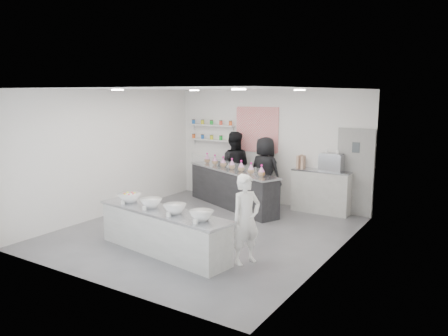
% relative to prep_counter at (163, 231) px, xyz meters
% --- Properties ---
extents(floor, '(6.00, 6.00, 0.00)m').
position_rel_prep_counter_xyz_m(floor, '(-0.04, 1.41, -0.40)').
color(floor, '#515156').
rests_on(floor, ground).
extents(ceiling, '(6.00, 6.00, 0.00)m').
position_rel_prep_counter_xyz_m(ceiling, '(-0.04, 1.41, 2.60)').
color(ceiling, white).
rests_on(ceiling, floor).
extents(back_wall, '(5.50, 0.00, 5.50)m').
position_rel_prep_counter_xyz_m(back_wall, '(-0.04, 4.41, 1.10)').
color(back_wall, white).
rests_on(back_wall, floor).
extents(left_wall, '(0.00, 6.00, 6.00)m').
position_rel_prep_counter_xyz_m(left_wall, '(-2.79, 1.41, 1.10)').
color(left_wall, white).
rests_on(left_wall, floor).
extents(right_wall, '(0.00, 6.00, 6.00)m').
position_rel_prep_counter_xyz_m(right_wall, '(2.71, 1.41, 1.10)').
color(right_wall, white).
rests_on(right_wall, floor).
extents(back_door, '(0.88, 0.04, 2.10)m').
position_rel_prep_counter_xyz_m(back_door, '(2.26, 4.38, 0.65)').
color(back_door, gray).
rests_on(back_door, floor).
extents(pattern_panel, '(1.25, 0.03, 1.20)m').
position_rel_prep_counter_xyz_m(pattern_panel, '(-0.39, 4.38, 1.55)').
color(pattern_panel, '#ED3238').
rests_on(pattern_panel, back_wall).
extents(jar_shelf_lower, '(1.45, 0.22, 0.04)m').
position_rel_prep_counter_xyz_m(jar_shelf_lower, '(-1.79, 4.31, 1.20)').
color(jar_shelf_lower, silver).
rests_on(jar_shelf_lower, back_wall).
extents(jar_shelf_upper, '(1.45, 0.22, 0.04)m').
position_rel_prep_counter_xyz_m(jar_shelf_upper, '(-1.79, 4.31, 1.62)').
color(jar_shelf_upper, silver).
rests_on(jar_shelf_upper, back_wall).
extents(preserve_jars, '(1.45, 0.10, 0.56)m').
position_rel_prep_counter_xyz_m(preserve_jars, '(-1.79, 4.29, 1.48)').
color(preserve_jars, '#DF571F').
rests_on(preserve_jars, jar_shelf_lower).
extents(downlight_0, '(0.24, 0.24, 0.02)m').
position_rel_prep_counter_xyz_m(downlight_0, '(-1.44, 0.41, 2.58)').
color(downlight_0, white).
rests_on(downlight_0, ceiling).
extents(downlight_1, '(0.24, 0.24, 0.02)m').
position_rel_prep_counter_xyz_m(downlight_1, '(1.36, 0.41, 2.58)').
color(downlight_1, white).
rests_on(downlight_1, ceiling).
extents(downlight_2, '(0.24, 0.24, 0.02)m').
position_rel_prep_counter_xyz_m(downlight_2, '(-1.44, 3.01, 2.58)').
color(downlight_2, white).
rests_on(downlight_2, ceiling).
extents(downlight_3, '(0.24, 0.24, 0.02)m').
position_rel_prep_counter_xyz_m(downlight_3, '(1.36, 3.01, 2.58)').
color(downlight_3, white).
rests_on(downlight_3, ceiling).
extents(prep_counter, '(3.02, 1.10, 0.80)m').
position_rel_prep_counter_xyz_m(prep_counter, '(0.00, 0.00, 0.00)').
color(prep_counter, '#AEAEA9').
rests_on(prep_counter, floor).
extents(back_bar, '(3.16, 1.82, 0.99)m').
position_rel_prep_counter_xyz_m(back_bar, '(-0.61, 3.46, 0.09)').
color(back_bar, black).
rests_on(back_bar, floor).
extents(sneeze_guard, '(2.88, 1.28, 0.27)m').
position_rel_prep_counter_xyz_m(sneeze_guard, '(-0.73, 3.20, 0.72)').
color(sneeze_guard, white).
rests_on(sneeze_guard, back_bar).
extents(espresso_ledge, '(1.43, 0.45, 1.06)m').
position_rel_prep_counter_xyz_m(espresso_ledge, '(1.51, 4.19, 0.13)').
color(espresso_ledge, '#AEAEA9').
rests_on(espresso_ledge, floor).
extents(espresso_machine, '(0.54, 0.37, 0.41)m').
position_rel_prep_counter_xyz_m(espresso_machine, '(1.74, 4.19, 0.87)').
color(espresso_machine, '#93969E').
rests_on(espresso_machine, espresso_ledge).
extents(cup_stacks, '(0.24, 0.24, 0.31)m').
position_rel_prep_counter_xyz_m(cup_stacks, '(0.96, 4.19, 0.82)').
color(cup_stacks, tan).
rests_on(cup_stacks, espresso_ledge).
extents(prep_bowls, '(2.42, 0.86, 0.17)m').
position_rel_prep_counter_xyz_m(prep_bowls, '(0.00, 0.00, 0.49)').
color(prep_bowls, white).
rests_on(prep_bowls, prep_counter).
extents(label_cards, '(2.01, 0.04, 0.07)m').
position_rel_prep_counter_xyz_m(label_cards, '(0.08, -0.52, 0.44)').
color(label_cards, white).
rests_on(label_cards, prep_counter).
extents(cookie_bags, '(2.41, 1.19, 0.29)m').
position_rel_prep_counter_xyz_m(cookie_bags, '(-0.61, 3.46, 0.73)').
color(cookie_bags, pink).
rests_on(cookie_bags, back_bar).
extents(woman_prep, '(0.57, 0.67, 1.57)m').
position_rel_prep_counter_xyz_m(woman_prep, '(1.53, 0.38, 0.38)').
color(woman_prep, white).
rests_on(woman_prep, floor).
extents(staff_left, '(1.14, 1.03, 1.91)m').
position_rel_prep_counter_xyz_m(staff_left, '(-0.90, 4.01, 0.55)').
color(staff_left, black).
rests_on(staff_left, floor).
extents(staff_right, '(0.94, 0.67, 1.81)m').
position_rel_prep_counter_xyz_m(staff_right, '(0.05, 4.01, 0.50)').
color(staff_right, black).
rests_on(staff_right, floor).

